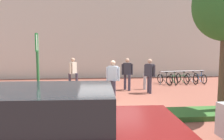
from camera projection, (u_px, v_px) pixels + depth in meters
ground_plane at (111, 104)px, 8.07m from camera, size 60.00×60.00×0.00m
building_facade at (101, 14)px, 15.79m from camera, size 28.00×1.20×10.00m
planter_strip at (134, 116)px, 6.43m from camera, size 7.00×1.10×0.16m
parking_sign_post at (38, 65)px, 5.98m from camera, size 0.08×0.36×2.65m
bike_at_sign at (44, 108)px, 6.32m from camera, size 1.65×0.51×0.86m
bike_rack_cluster at (183, 78)px, 13.01m from camera, size 3.18×1.83×0.83m
bollard_steel at (145, 81)px, 11.08m from camera, size 0.16×0.16×0.90m
person_shirt_white at (113, 77)px, 8.70m from camera, size 0.57×0.48×1.72m
person_shirt_blue at (73, 71)px, 11.34m from camera, size 0.53×0.53×1.72m
person_suited_navy at (127, 72)px, 10.79m from camera, size 0.61×0.46×1.72m
person_suited_dark at (150, 74)px, 10.06m from camera, size 0.46×0.46×1.72m
car_maroon_wagon at (49, 135)px, 3.34m from camera, size 4.37×2.17×1.54m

